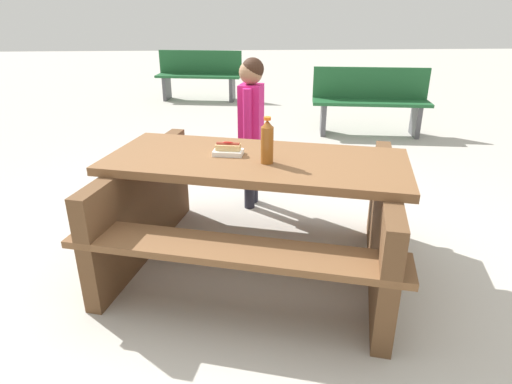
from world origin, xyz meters
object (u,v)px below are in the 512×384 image
Objects in this scene: soda_bottle at (267,142)px; park_bench_near at (370,100)px; hotdog_tray at (228,150)px; picnic_table at (256,204)px; child_in_coat at (251,115)px; park_bench_mid at (199,74)px.

soda_bottle reaches higher than park_bench_near.
soda_bottle is 3.67m from park_bench_near.
park_bench_near is (-1.86, -3.10, -0.33)m from hotdog_tray.
picnic_table is 1.02m from child_in_coat.
picnic_table is 1.37× the size of park_bench_mid.
hotdog_tray is 0.13× the size of park_bench_mid.
hotdog_tray is 3.63m from park_bench_near.
picnic_table is 0.38m from hotdog_tray.
park_bench_near reaches higher than picnic_table.
child_in_coat reaches higher than hotdog_tray.
soda_bottle is at bearing 91.96° from child_in_coat.
picnic_table is 5.66m from park_bench_mid.
park_bench_near reaches higher than hotdog_tray.
park_bench_mid is at bearing -46.03° from park_bench_near.
hotdog_tray is at bearing 95.19° from park_bench_mid.
park_bench_near and park_bench_mid have the same top height.
park_bench_near is (-1.64, -3.26, -0.43)m from soda_bottle.
soda_bottle reaches higher than picnic_table.
picnic_table is at bearing 88.71° from child_in_coat.
picnic_table is 0.45m from soda_bottle.
picnic_table is 10.69× the size of hotdog_tray.
park_bench_near is at bearing -127.29° from child_in_coat.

